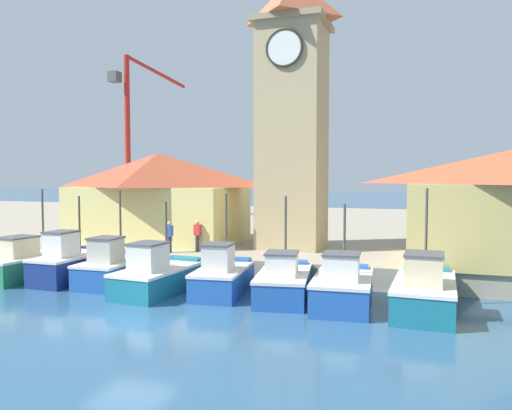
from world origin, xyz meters
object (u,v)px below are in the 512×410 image
(warehouse_left, at_px, (158,196))
(fishing_boat_mid_left, at_px, (158,275))
(fishing_boat_far_left, at_px, (32,263))
(fishing_boat_left_outer, at_px, (72,263))
(clock_tower, at_px, (293,108))
(dock_worker_along_quay, at_px, (169,236))
(fishing_boat_left_inner, at_px, (114,268))
(fishing_boat_right_inner, at_px, (343,287))
(fishing_boat_right_outer, at_px, (424,291))
(fishing_boat_center, at_px, (223,276))
(fishing_boat_mid_right, at_px, (284,281))
(dock_worker_near_tower, at_px, (197,235))
(port_crane_near, at_px, (129,154))

(warehouse_left, bearing_deg, fishing_boat_mid_left, -60.30)
(fishing_boat_far_left, distance_m, fishing_boat_left_outer, 2.38)
(clock_tower, xyz_separation_m, dock_worker_along_quay, (-5.50, -3.92, -6.83))
(fishing_boat_far_left, relative_size, warehouse_left, 0.51)
(fishing_boat_left_outer, distance_m, fishing_boat_left_inner, 2.30)
(fishing_boat_left_outer, distance_m, fishing_boat_right_inner, 12.88)
(clock_tower, relative_size, dock_worker_along_quay, 10.04)
(fishing_boat_left_outer, bearing_deg, fishing_boat_right_outer, -1.12)
(fishing_boat_right_inner, bearing_deg, fishing_boat_far_left, 177.95)
(dock_worker_along_quay, bearing_deg, warehouse_left, 126.24)
(fishing_boat_far_left, bearing_deg, fishing_boat_center, -0.99)
(fishing_boat_center, distance_m, fishing_boat_mid_right, 2.65)
(fishing_boat_right_outer, height_order, warehouse_left, warehouse_left)
(fishing_boat_mid_left, relative_size, fishing_boat_center, 1.11)
(fishing_boat_right_inner, relative_size, clock_tower, 0.27)
(warehouse_left, height_order, dock_worker_near_tower, warehouse_left)
(fishing_boat_left_inner, xyz_separation_m, warehouse_left, (-1.89, 7.34, 2.99))
(fishing_boat_right_outer, xyz_separation_m, dock_worker_along_quay, (-12.50, 3.75, 1.09))
(fishing_boat_left_inner, xyz_separation_m, fishing_boat_mid_left, (2.80, -0.89, -0.01))
(fishing_boat_mid_left, bearing_deg, fishing_boat_right_outer, 2.66)
(fishing_boat_left_inner, xyz_separation_m, fishing_boat_center, (5.48, -0.22, -0.00))
(fishing_boat_right_outer, relative_size, dock_worker_along_quay, 3.09)
(fishing_boat_left_outer, bearing_deg, fishing_boat_center, -0.99)
(fishing_boat_mid_right, distance_m, dock_worker_near_tower, 7.50)
(warehouse_left, bearing_deg, fishing_boat_mid_right, -36.75)
(clock_tower, distance_m, port_crane_near, 26.98)
(fishing_boat_mid_left, relative_size, dock_worker_near_tower, 2.92)
(fishing_boat_left_inner, bearing_deg, fishing_boat_center, -2.25)
(fishing_boat_far_left, xyz_separation_m, clock_tower, (11.20, 7.32, 7.96))
(fishing_boat_right_inner, relative_size, dock_worker_near_tower, 2.71)
(fishing_boat_left_inner, distance_m, fishing_boat_mid_right, 8.13)
(fishing_boat_left_outer, xyz_separation_m, port_crane_near, (-12.38, 23.99, 6.33))
(fishing_boat_far_left, bearing_deg, warehouse_left, 69.37)
(fishing_boat_right_outer, distance_m, warehouse_left, 17.50)
(fishing_boat_right_outer, height_order, clock_tower, clock_tower)
(fishing_boat_mid_left, distance_m, port_crane_near, 31.01)
(fishing_boat_far_left, distance_m, fishing_boat_left_inner, 4.67)
(warehouse_left, bearing_deg, fishing_boat_left_outer, -93.09)
(fishing_boat_left_inner, distance_m, fishing_boat_mid_left, 2.94)
(warehouse_left, bearing_deg, dock_worker_along_quay, -53.76)
(dock_worker_near_tower, xyz_separation_m, dock_worker_along_quay, (-1.15, -0.91, 0.00))
(fishing_boat_center, height_order, dock_worker_near_tower, fishing_boat_center)
(fishing_boat_center, height_order, fishing_boat_right_outer, fishing_boat_right_outer)
(fishing_boat_left_inner, height_order, fishing_boat_center, fishing_boat_left_inner)
(port_crane_near, height_order, dock_worker_along_quay, port_crane_near)
(fishing_boat_mid_right, height_order, dock_worker_near_tower, fishing_boat_mid_right)
(fishing_boat_left_inner, bearing_deg, fishing_boat_far_left, -179.52)
(fishing_boat_mid_right, height_order, fishing_boat_right_inner, fishing_boat_mid_right)
(fishing_boat_left_inner, distance_m, fishing_boat_center, 5.49)
(warehouse_left, distance_m, dock_worker_along_quay, 5.28)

